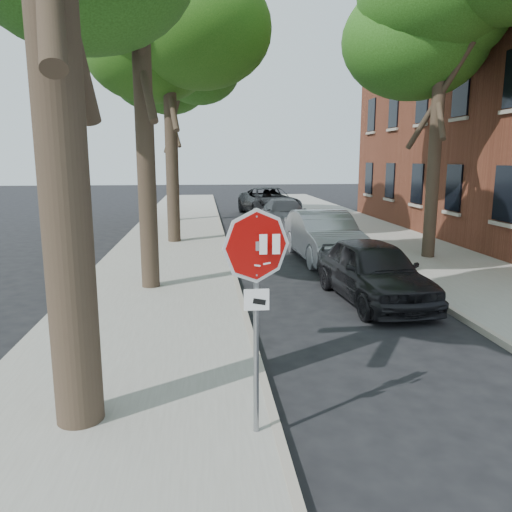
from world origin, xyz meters
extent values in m
plane|color=black|center=(0.00, 0.00, 0.00)|extent=(120.00, 120.00, 0.00)
cube|color=gray|center=(-2.50, 12.00, 0.06)|extent=(4.00, 55.00, 0.12)
cube|color=gray|center=(6.00, 12.00, 0.06)|extent=(4.00, 55.00, 0.12)
cube|color=#9E9384|center=(-0.45, 12.00, 0.07)|extent=(0.12, 55.00, 0.13)
cube|color=#9E9384|center=(3.95, 12.00, 0.07)|extent=(0.12, 55.00, 0.13)
cylinder|color=gray|center=(-0.70, 0.00, 1.42)|extent=(0.06, 0.06, 2.60)
cube|color=#99999E|center=(-0.70, -0.03, 2.32)|extent=(0.05, 0.06, 0.10)
cylinder|color=#99999E|center=(-0.70, -0.03, 2.32)|extent=(0.76, 0.32, 0.82)
cylinder|color=white|center=(-0.70, -0.05, 2.32)|extent=(0.76, 0.32, 0.82)
cylinder|color=red|center=(-0.70, -0.05, 2.32)|extent=(0.68, 0.29, 0.74)
cube|color=white|center=(-0.91, -0.06, 2.34)|extent=(0.08, 0.00, 0.22)
cube|color=white|center=(-0.77, -0.06, 2.34)|extent=(0.08, 0.00, 0.22)
cube|color=white|center=(-0.63, -0.06, 2.34)|extent=(0.08, 0.00, 0.22)
cube|color=white|center=(-0.49, -0.06, 2.34)|extent=(0.08, 0.00, 0.22)
cube|color=silver|center=(-0.81, -0.07, 2.13)|extent=(0.08, 0.00, 0.03)
cube|color=silver|center=(-0.70, -0.07, 2.11)|extent=(0.08, 0.00, 0.03)
cube|color=silver|center=(-0.59, -0.07, 2.13)|extent=(0.08, 0.00, 0.03)
cube|color=white|center=(-0.70, -0.04, 1.72)|extent=(0.28, 0.02, 0.24)
cube|color=black|center=(-0.67, -0.05, 1.70)|extent=(0.15, 0.00, 0.08)
cylinder|color=black|center=(-2.60, 7.00, 4.87)|extent=(0.44, 0.44, 9.50)
cylinder|color=black|center=(-2.40, 14.00, 5.12)|extent=(0.48, 0.48, 10.00)
ellipsoid|color=#164B0E|center=(-2.40, 14.00, 7.92)|extent=(4.62, 4.62, 3.70)
ellipsoid|color=#164B0E|center=(-3.24, 14.84, 7.50)|extent=(4.20, 4.20, 3.36)
cylinder|color=black|center=(-2.70, 21.00, 4.62)|extent=(0.40, 0.40, 9.00)
ellipsoid|color=#1D460F|center=(-2.70, 21.00, 7.14)|extent=(4.16, 4.16, 3.33)
ellipsoid|color=#1D460F|center=(-1.76, 20.43, 8.09)|extent=(3.40, 3.40, 2.72)
ellipsoid|color=#1D460F|center=(-3.46, 21.76, 6.76)|extent=(3.78, 3.78, 3.02)
cylinder|color=black|center=(6.00, 10.00, 4.62)|extent=(0.40, 0.40, 9.00)
ellipsoid|color=#1D460F|center=(6.00, 10.00, 7.14)|extent=(4.16, 4.16, 3.33)
ellipsoid|color=#1D460F|center=(5.24, 10.76, 6.76)|extent=(3.78, 3.78, 3.02)
imported|color=black|center=(2.60, 5.54, 0.72)|extent=(2.01, 4.33, 1.44)
imported|color=gray|center=(2.60, 10.36, 0.79)|extent=(1.89, 4.88, 1.59)
imported|color=#525156|center=(2.57, 17.99, 0.68)|extent=(1.96, 4.71, 1.36)
imported|color=black|center=(2.55, 23.54, 0.81)|extent=(3.41, 6.12, 1.62)
camera|label=1|loc=(-1.26, -5.29, 3.24)|focal=35.00mm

